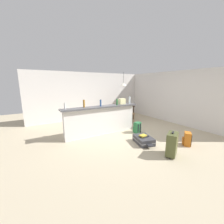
# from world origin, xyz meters

# --- Properties ---
(ground_plane) EXTENTS (13.00, 13.00, 0.05)m
(ground_plane) POSITION_xyz_m (0.00, 0.00, -0.03)
(ground_plane) COLOR #BCAD8E
(wall_back) EXTENTS (6.60, 0.10, 2.50)m
(wall_back) POSITION_xyz_m (0.00, 3.05, 1.25)
(wall_back) COLOR silver
(wall_back) RESTS_ON ground_plane
(wall_right) EXTENTS (0.10, 6.00, 2.50)m
(wall_right) POSITION_xyz_m (3.05, 0.30, 1.25)
(wall_right) COLOR silver
(wall_right) RESTS_ON ground_plane
(partition_half_wall) EXTENTS (2.80, 0.20, 1.04)m
(partition_half_wall) POSITION_xyz_m (-0.72, 0.43, 0.52)
(partition_half_wall) COLOR silver
(partition_half_wall) RESTS_ON ground_plane
(bar_countertop) EXTENTS (2.96, 0.40, 0.05)m
(bar_countertop) POSITION_xyz_m (-0.72, 0.43, 1.06)
(bar_countertop) COLOR #4C4C51
(bar_countertop) RESTS_ON partition_half_wall
(bottle_white) EXTENTS (0.06, 0.06, 0.21)m
(bottle_white) POSITION_xyz_m (-2.02, 0.50, 1.19)
(bottle_white) COLOR silver
(bottle_white) RESTS_ON bar_countertop
(bottle_amber) EXTENTS (0.07, 0.07, 0.26)m
(bottle_amber) POSITION_xyz_m (-1.37, 0.51, 1.22)
(bottle_amber) COLOR #9E661E
(bottle_amber) RESTS_ON bar_countertop
(bottle_blue) EXTENTS (0.06, 0.06, 0.25)m
(bottle_blue) POSITION_xyz_m (-0.77, 0.40, 1.21)
(bottle_blue) COLOR #284C89
(bottle_blue) RESTS_ON bar_countertop
(bottle_green) EXTENTS (0.07, 0.07, 0.24)m
(bottle_green) POSITION_xyz_m (-0.09, 0.35, 1.21)
(bottle_green) COLOR #2D6B38
(bottle_green) RESTS_ON bar_countertop
(bottle_clear) EXTENTS (0.07, 0.07, 0.30)m
(bottle_clear) POSITION_xyz_m (0.57, 0.42, 1.24)
(bottle_clear) COLOR silver
(bottle_clear) RESTS_ON bar_countertop
(grocery_bag) EXTENTS (0.26, 0.18, 0.22)m
(grocery_bag) POSITION_xyz_m (0.24, 0.48, 1.20)
(grocery_bag) COLOR beige
(grocery_bag) RESTS_ON bar_countertop
(dining_table) EXTENTS (1.10, 0.80, 0.74)m
(dining_table) POSITION_xyz_m (1.27, 1.89, 0.65)
(dining_table) COLOR #332319
(dining_table) RESTS_ON ground_plane
(dining_chair_near_partition) EXTENTS (0.46, 0.46, 0.93)m
(dining_chair_near_partition) POSITION_xyz_m (1.23, 1.32, 0.52)
(dining_chair_near_partition) COLOR #9E754C
(dining_chair_near_partition) RESTS_ON ground_plane
(dining_chair_far_side) EXTENTS (0.46, 0.46, 0.93)m
(dining_chair_far_side) POSITION_xyz_m (1.39, 2.38, 0.52)
(dining_chair_far_side) COLOR #9E754C
(dining_chair_far_side) RESTS_ON ground_plane
(pendant_lamp) EXTENTS (0.34, 0.34, 0.74)m
(pendant_lamp) POSITION_xyz_m (1.26, 1.83, 1.87)
(pendant_lamp) COLOR black
(suitcase_flat_charcoal) EXTENTS (0.66, 0.89, 0.22)m
(suitcase_flat_charcoal) POSITION_xyz_m (0.06, -1.02, 0.11)
(suitcase_flat_charcoal) COLOR #38383D
(suitcase_flat_charcoal) RESTS_ON ground_plane
(backpack_green) EXTENTS (0.31, 0.29, 0.42)m
(backpack_green) POSITION_xyz_m (0.55, -0.13, 0.20)
(backpack_green) COLOR #286B3D
(backpack_green) RESTS_ON ground_plane
(suitcase_upright_olive) EXTENTS (0.50, 0.42, 0.67)m
(suitcase_upright_olive) POSITION_xyz_m (0.14, -1.99, 0.33)
(suitcase_upright_olive) COLOR #51562D
(suitcase_upright_olive) RESTS_ON ground_plane
(backpack_orange) EXTENTS (0.34, 0.33, 0.42)m
(backpack_orange) POSITION_xyz_m (1.11, -1.84, 0.20)
(backpack_orange) COLOR orange
(backpack_orange) RESTS_ON ground_plane
(book_stack) EXTENTS (0.29, 0.19, 0.07)m
(book_stack) POSITION_xyz_m (0.06, -1.03, 0.25)
(book_stack) COLOR black
(book_stack) RESTS_ON suitcase_flat_charcoal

